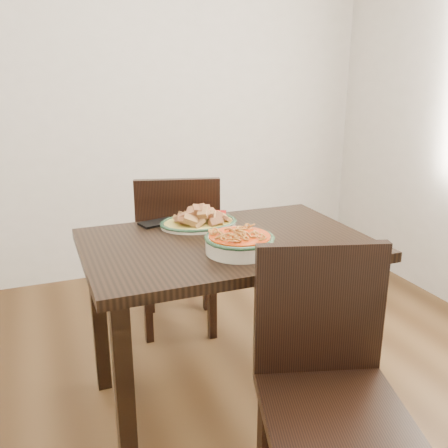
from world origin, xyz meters
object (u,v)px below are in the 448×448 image
object	(u,v)px
dining_table	(226,265)
chair_near	(326,374)
fish_plate	(199,216)
smartphone	(158,223)
chair_far	(178,247)
noodle_bowl	(239,241)

from	to	relation	value
dining_table	chair_near	distance (m)	0.64
dining_table	fish_plate	world-z (taller)	fish_plate
fish_plate	smartphone	xyz separation A→B (m)	(-0.16, 0.09, -0.04)
chair_far	noodle_bowl	xyz separation A→B (m)	(0.01, -0.80, 0.29)
chair_near	smartphone	xyz separation A→B (m)	(-0.29, 0.93, 0.26)
chair_near	fish_plate	xyz separation A→B (m)	(-0.13, 0.84, 0.30)
dining_table	chair_far	size ratio (longest dim) A/B	1.26
chair_far	smartphone	distance (m)	0.47
chair_near	noodle_bowl	world-z (taller)	chair_near
dining_table	chair_far	distance (m)	0.67
fish_plate	noodle_bowl	distance (m)	0.37
dining_table	noodle_bowl	world-z (taller)	noodle_bowl
chair_far	chair_near	size ratio (longest dim) A/B	1.00
dining_table	fish_plate	xyz separation A→B (m)	(-0.04, 0.22, 0.15)
dining_table	smartphone	bearing A→B (deg)	122.85
fish_plate	smartphone	bearing A→B (deg)	150.91
fish_plate	noodle_bowl	world-z (taller)	fish_plate
fish_plate	smartphone	world-z (taller)	fish_plate
noodle_bowl	smartphone	xyz separation A→B (m)	(-0.19, 0.46, -0.04)
noodle_bowl	smartphone	bearing A→B (deg)	112.96
chair_far	fish_plate	world-z (taller)	chair_far
dining_table	smartphone	world-z (taller)	smartphone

